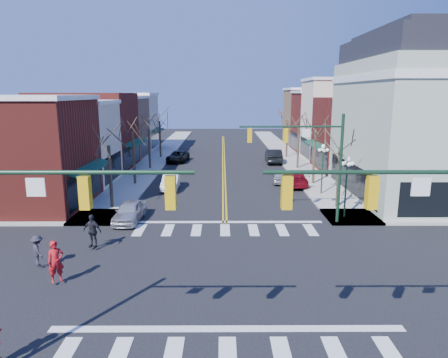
{
  "coord_description": "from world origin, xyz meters",
  "views": [
    {
      "loc": [
        -0.17,
        -17.71,
        8.44
      ],
      "look_at": [
        -0.06,
        8.51,
        2.8
      ],
      "focal_mm": 32.0,
      "sensor_mm": 36.0,
      "label": 1
    }
  ],
  "objects_px": {
    "lamppost_corner": "(347,177)",
    "car_left_mid": "(171,182)",
    "car_right_near": "(293,178)",
    "lamppost_midblock": "(323,161)",
    "pedestrian_dark_a": "(92,231)",
    "car_left_near": "(130,211)",
    "pedestrian_red_a": "(56,262)",
    "car_right_mid": "(281,176)",
    "car_right_far": "(273,156)",
    "car_left_far": "(178,157)",
    "victorian_corner": "(430,116)",
    "pedestrian_dark_b": "(38,251)"
  },
  "relations": [
    {
      "from": "lamppost_corner",
      "to": "car_left_mid",
      "type": "distance_m",
      "value": 15.84
    },
    {
      "from": "car_left_mid",
      "to": "car_right_near",
      "type": "bearing_deg",
      "value": 6.62
    },
    {
      "from": "lamppost_midblock",
      "to": "pedestrian_dark_a",
      "type": "xyz_separation_m",
      "value": [
        -15.5,
        -11.95,
        -1.88
      ]
    },
    {
      "from": "car_right_near",
      "to": "lamppost_corner",
      "type": "bearing_deg",
      "value": 96.12
    },
    {
      "from": "car_left_near",
      "to": "pedestrian_dark_a",
      "type": "relative_size",
      "value": 2.18
    },
    {
      "from": "car_left_mid",
      "to": "pedestrian_red_a",
      "type": "xyz_separation_m",
      "value": [
        -2.8,
        -18.35,
        0.45
      ]
    },
    {
      "from": "car_left_near",
      "to": "pedestrian_dark_a",
      "type": "distance_m",
      "value": 5.05
    },
    {
      "from": "pedestrian_red_a",
      "to": "car_right_mid",
      "type": "bearing_deg",
      "value": 22.27
    },
    {
      "from": "lamppost_midblock",
      "to": "car_left_near",
      "type": "distance_m",
      "value": 16.35
    },
    {
      "from": "car_left_near",
      "to": "car_right_far",
      "type": "bearing_deg",
      "value": 64.66
    },
    {
      "from": "car_right_far",
      "to": "pedestrian_dark_a",
      "type": "relative_size",
      "value": 2.78
    },
    {
      "from": "car_left_near",
      "to": "car_left_far",
      "type": "distance_m",
      "value": 23.87
    },
    {
      "from": "victorian_corner",
      "to": "pedestrian_dark_b",
      "type": "xyz_separation_m",
      "value": [
        -25.7,
        -13.88,
        -5.73
      ]
    },
    {
      "from": "car_left_near",
      "to": "car_left_far",
      "type": "bearing_deg",
      "value": 91.67
    },
    {
      "from": "car_right_mid",
      "to": "pedestrian_dark_b",
      "type": "distance_m",
      "value": 24.24
    },
    {
      "from": "lamppost_corner",
      "to": "car_left_far",
      "type": "distance_m",
      "value": 27.31
    },
    {
      "from": "car_left_near",
      "to": "car_right_mid",
      "type": "relative_size",
      "value": 1.04
    },
    {
      "from": "car_left_near",
      "to": "pedestrian_red_a",
      "type": "xyz_separation_m",
      "value": [
        -1.2,
        -9.1,
        0.42
      ]
    },
    {
      "from": "pedestrian_red_a",
      "to": "pedestrian_dark_a",
      "type": "height_order",
      "value": "pedestrian_red_a"
    },
    {
      "from": "car_left_mid",
      "to": "car_right_far",
      "type": "distance_m",
      "value": 17.7
    },
    {
      "from": "lamppost_corner",
      "to": "pedestrian_red_a",
      "type": "xyz_separation_m",
      "value": [
        -15.8,
        -9.6,
        -1.85
      ]
    },
    {
      "from": "pedestrian_red_a",
      "to": "pedestrian_dark_b",
      "type": "height_order",
      "value": "pedestrian_red_a"
    },
    {
      "from": "car_left_mid",
      "to": "car_left_far",
      "type": "xyz_separation_m",
      "value": [
        -0.97,
        14.61,
        0.01
      ]
    },
    {
      "from": "victorian_corner",
      "to": "pedestrian_red_a",
      "type": "bearing_deg",
      "value": -147.09
    },
    {
      "from": "car_left_mid",
      "to": "pedestrian_dark_b",
      "type": "bearing_deg",
      "value": -105.36
    },
    {
      "from": "lamppost_midblock",
      "to": "pedestrian_dark_b",
      "type": "bearing_deg",
      "value": -140.42
    },
    {
      "from": "car_right_mid",
      "to": "pedestrian_red_a",
      "type": "height_order",
      "value": "pedestrian_red_a"
    },
    {
      "from": "pedestrian_red_a",
      "to": "pedestrian_dark_a",
      "type": "relative_size",
      "value": 1.03
    },
    {
      "from": "lamppost_midblock",
      "to": "pedestrian_dark_b",
      "type": "relative_size",
      "value": 2.78
    },
    {
      "from": "car_right_mid",
      "to": "car_right_far",
      "type": "xyz_separation_m",
      "value": [
        0.68,
        11.24,
        0.19
      ]
    },
    {
      "from": "lamppost_midblock",
      "to": "car_left_far",
      "type": "distance_m",
      "value": 22.01
    },
    {
      "from": "car_left_near",
      "to": "car_right_far",
      "type": "xyz_separation_m",
      "value": [
        12.58,
        23.14,
        0.16
      ]
    },
    {
      "from": "pedestrian_dark_a",
      "to": "pedestrian_dark_b",
      "type": "bearing_deg",
      "value": -110.49
    },
    {
      "from": "car_left_near",
      "to": "car_right_near",
      "type": "bearing_deg",
      "value": 42.98
    },
    {
      "from": "victorian_corner",
      "to": "lamppost_corner",
      "type": "relative_size",
      "value": 3.29
    },
    {
      "from": "lamppost_corner",
      "to": "pedestrian_dark_b",
      "type": "relative_size",
      "value": 2.78
    },
    {
      "from": "pedestrian_dark_a",
      "to": "car_right_mid",
      "type": "bearing_deg",
      "value": 70.28
    },
    {
      "from": "car_left_far",
      "to": "pedestrian_red_a",
      "type": "height_order",
      "value": "pedestrian_red_a"
    },
    {
      "from": "pedestrian_dark_a",
      "to": "car_left_mid",
      "type": "bearing_deg",
      "value": 97.51
    },
    {
      "from": "lamppost_midblock",
      "to": "pedestrian_dark_b",
      "type": "height_order",
      "value": "lamppost_midblock"
    },
    {
      "from": "lamppost_corner",
      "to": "car_left_mid",
      "type": "bearing_deg",
      "value": 146.05
    },
    {
      "from": "car_right_near",
      "to": "pedestrian_dark_a",
      "type": "bearing_deg",
      "value": 44.81
    },
    {
      "from": "victorian_corner",
      "to": "car_right_near",
      "type": "distance_m",
      "value": 12.42
    },
    {
      "from": "car_left_near",
      "to": "car_right_near",
      "type": "height_order",
      "value": "car_right_near"
    },
    {
      "from": "car_left_mid",
      "to": "pedestrian_red_a",
      "type": "distance_m",
      "value": 18.57
    },
    {
      "from": "lamppost_midblock",
      "to": "pedestrian_dark_a",
      "type": "relative_size",
      "value": 2.33
    },
    {
      "from": "car_right_far",
      "to": "pedestrian_dark_b",
      "type": "height_order",
      "value": "pedestrian_dark_b"
    },
    {
      "from": "car_right_near",
      "to": "car_right_mid",
      "type": "xyz_separation_m",
      "value": [
        -0.9,
        1.23,
        -0.08
      ]
    },
    {
      "from": "lamppost_corner",
      "to": "lamppost_midblock",
      "type": "distance_m",
      "value": 6.5
    },
    {
      "from": "car_right_far",
      "to": "pedestrian_red_a",
      "type": "height_order",
      "value": "pedestrian_red_a"
    }
  ]
}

